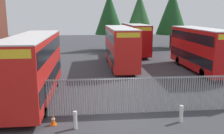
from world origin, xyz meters
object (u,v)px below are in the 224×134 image
double_decker_bus_near_gate (34,65)px  double_decker_bus_far_back (135,38)px  double_decker_bus_behind_fence_right (120,45)px  bollard_near_left (75,120)px  double_decker_bus_behind_fence_left (200,48)px  bollard_center_front (181,114)px  traffic_cone_by_gate (53,120)px

double_decker_bus_near_gate → double_decker_bus_far_back: 21.98m
double_decker_bus_behind_fence_right → double_decker_bus_far_back: bearing=69.4°
bollard_near_left → double_decker_bus_behind_fence_left: bearing=45.5°
bollard_near_left → double_decker_bus_far_back: bearing=72.3°
bollard_near_left → bollard_center_front: 5.75m
double_decker_bus_behind_fence_right → traffic_cone_by_gate: (-5.56, -14.68, -2.13)m
double_decker_bus_near_gate → traffic_cone_by_gate: bearing=-68.6°
double_decker_bus_behind_fence_right → bollard_near_left: 15.97m
double_decker_bus_near_gate → bollard_near_left: (3.00, -5.13, -1.95)m
bollard_center_front → double_decker_bus_behind_fence_left: bearing=61.8°
double_decker_bus_behind_fence_right → traffic_cone_by_gate: bearing=-110.7°
double_decker_bus_far_back → traffic_cone_by_gate: size_ratio=18.32×
double_decker_bus_near_gate → bollard_center_front: bearing=-29.2°
double_decker_bus_behind_fence_right → bollard_center_front: size_ratio=11.38×
bollard_center_front → traffic_cone_by_gate: size_ratio=1.61×
bollard_center_front → double_decker_bus_behind_fence_right: bearing=95.3°
traffic_cone_by_gate → bollard_near_left: bearing=-25.0°
double_decker_bus_behind_fence_right → double_decker_bus_far_back: size_ratio=1.00×
double_decker_bus_far_back → traffic_cone_by_gate: double_decker_bus_far_back is taller
double_decker_bus_behind_fence_right → bollard_center_front: 15.18m
double_decker_bus_near_gate → double_decker_bus_behind_fence_left: same height
double_decker_bus_behind_fence_right → traffic_cone_by_gate: double_decker_bus_behind_fence_right is taller
double_decker_bus_far_back → bollard_near_left: (-7.76, -24.30, -1.95)m
double_decker_bus_behind_fence_left → bollard_near_left: 17.73m
double_decker_bus_behind_fence_right → double_decker_bus_near_gate: bearing=-126.0°
traffic_cone_by_gate → double_decker_bus_behind_fence_left: bearing=41.5°
double_decker_bus_near_gate → double_decker_bus_behind_fence_right: (7.36, 10.11, 0.00)m
double_decker_bus_near_gate → bollard_center_front: double_decker_bus_near_gate is taller
double_decker_bus_near_gate → bollard_near_left: double_decker_bus_near_gate is taller
double_decker_bus_far_back → traffic_cone_by_gate: bearing=-110.7°
double_decker_bus_near_gate → bollard_center_front: (8.74, -4.88, -1.95)m
bollard_near_left → bollard_center_front: bearing=2.5°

